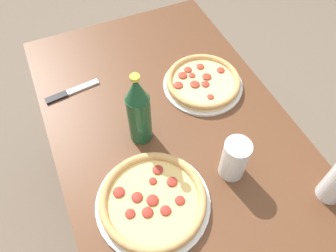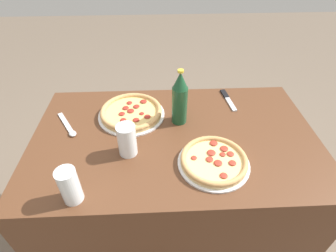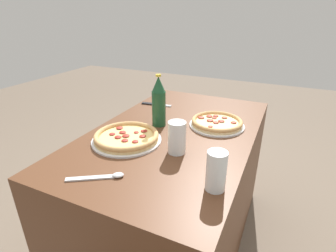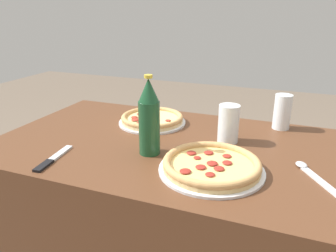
{
  "view_description": "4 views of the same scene",
  "coord_description": "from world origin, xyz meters",
  "px_view_note": "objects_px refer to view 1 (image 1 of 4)",
  "views": [
    {
      "loc": [
        -0.53,
        0.25,
        1.55
      ],
      "look_at": [
        0.0,
        0.02,
        0.75
      ],
      "focal_mm": 35.0,
      "sensor_mm": 36.0,
      "label": 1
    },
    {
      "loc": [
        -0.07,
        -0.83,
        1.46
      ],
      "look_at": [
        -0.03,
        -0.02,
        0.78
      ],
      "focal_mm": 28.0,
      "sensor_mm": 36.0,
      "label": 2
    },
    {
      "loc": [
        -1.05,
        -0.46,
        1.25
      ],
      "look_at": [
        -0.04,
        0.02,
        0.75
      ],
      "focal_mm": 28.0,
      "sensor_mm": 36.0,
      "label": 3
    },
    {
      "loc": [
        -0.38,
        0.99,
        1.16
      ],
      "look_at": [
        0.01,
        -0.02,
        0.77
      ],
      "focal_mm": 35.0,
      "sensor_mm": 36.0,
      "label": 4
    }
  ],
  "objects_px": {
    "pizza_margherita": "(153,200)",
    "knife": "(70,92)",
    "glass_water": "(234,160)",
    "pizza_salami": "(203,82)",
    "beer_bottle": "(139,111)"
  },
  "relations": [
    {
      "from": "pizza_margherita",
      "to": "knife",
      "type": "distance_m",
      "value": 0.49
    },
    {
      "from": "pizza_margherita",
      "to": "glass_water",
      "type": "height_order",
      "value": "glass_water"
    },
    {
      "from": "pizza_salami",
      "to": "glass_water",
      "type": "xyz_separation_m",
      "value": [
        -0.33,
        0.08,
        0.05
      ]
    },
    {
      "from": "pizza_margherita",
      "to": "beer_bottle",
      "type": "xyz_separation_m",
      "value": [
        0.22,
        -0.05,
        0.1
      ]
    },
    {
      "from": "pizza_salami",
      "to": "beer_bottle",
      "type": "distance_m",
      "value": 0.31
    },
    {
      "from": "pizza_salami",
      "to": "beer_bottle",
      "type": "bearing_deg",
      "value": 112.4
    },
    {
      "from": "glass_water",
      "to": "knife",
      "type": "bearing_deg",
      "value": 36.25
    },
    {
      "from": "pizza_salami",
      "to": "pizza_margherita",
      "type": "height_order",
      "value": "pizza_margherita"
    },
    {
      "from": "glass_water",
      "to": "beer_bottle",
      "type": "height_order",
      "value": "beer_bottle"
    },
    {
      "from": "glass_water",
      "to": "beer_bottle",
      "type": "xyz_separation_m",
      "value": [
        0.22,
        0.19,
        0.06
      ]
    },
    {
      "from": "beer_bottle",
      "to": "pizza_salami",
      "type": "bearing_deg",
      "value": -67.6
    },
    {
      "from": "pizza_margherita",
      "to": "beer_bottle",
      "type": "distance_m",
      "value": 0.25
    },
    {
      "from": "glass_water",
      "to": "knife",
      "type": "xyz_separation_m",
      "value": [
        0.48,
        0.35,
        -0.06
      ]
    },
    {
      "from": "pizza_margherita",
      "to": "glass_water",
      "type": "xyz_separation_m",
      "value": [
        0.0,
        -0.24,
        0.04
      ]
    },
    {
      "from": "pizza_salami",
      "to": "knife",
      "type": "height_order",
      "value": "pizza_salami"
    }
  ]
}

